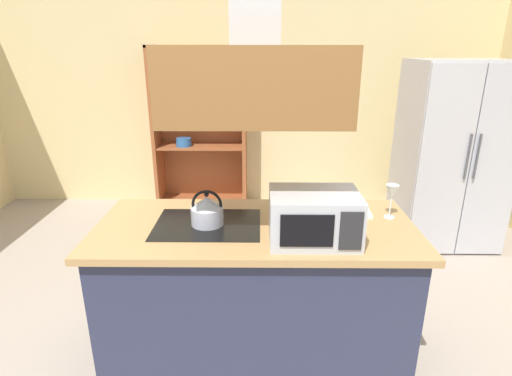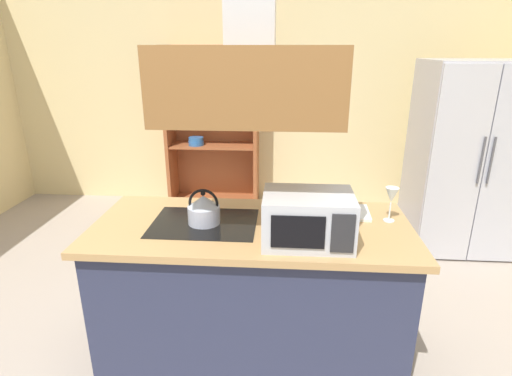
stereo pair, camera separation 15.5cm
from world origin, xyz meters
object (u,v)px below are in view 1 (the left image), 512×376
object	(u,v)px
kettle	(207,210)
microwave	(314,217)
cutting_board	(341,210)
dish_cabinet	(201,139)
refrigerator	(451,155)
wine_glass_on_counter	(392,194)

from	to	relation	value
kettle	microwave	size ratio (longest dim) A/B	0.45
cutting_board	dish_cabinet	bearing A→B (deg)	116.81
refrigerator	cutting_board	xyz separation A→B (m)	(-1.33, -1.46, 0.03)
refrigerator	cutting_board	bearing A→B (deg)	-132.30
cutting_board	microwave	distance (m)	0.47
wine_glass_on_counter	dish_cabinet	bearing A→B (deg)	120.66
kettle	microwave	xyz separation A→B (m)	(0.58, -0.18, 0.04)
microwave	dish_cabinet	bearing A→B (deg)	109.46
cutting_board	wine_glass_on_counter	distance (m)	0.32
refrigerator	microwave	size ratio (longest dim) A/B	3.82
cutting_board	wine_glass_on_counter	world-z (taller)	wine_glass_on_counter
kettle	cutting_board	world-z (taller)	kettle
dish_cabinet	wine_glass_on_counter	world-z (taller)	dish_cabinet
dish_cabinet	cutting_board	size ratio (longest dim) A/B	5.53
dish_cabinet	wine_glass_on_counter	distance (m)	2.89
refrigerator	wine_glass_on_counter	xyz separation A→B (m)	(-1.06, -1.56, 0.17)
dish_cabinet	kettle	distance (m)	2.62
dish_cabinet	wine_glass_on_counter	xyz separation A→B (m)	(1.47, -2.48, 0.22)
cutting_board	microwave	xyz separation A→B (m)	(-0.22, -0.39, 0.12)
dish_cabinet	microwave	bearing A→B (deg)	-70.54
microwave	kettle	bearing A→B (deg)	162.45
microwave	wine_glass_on_counter	xyz separation A→B (m)	(0.49, 0.29, 0.02)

